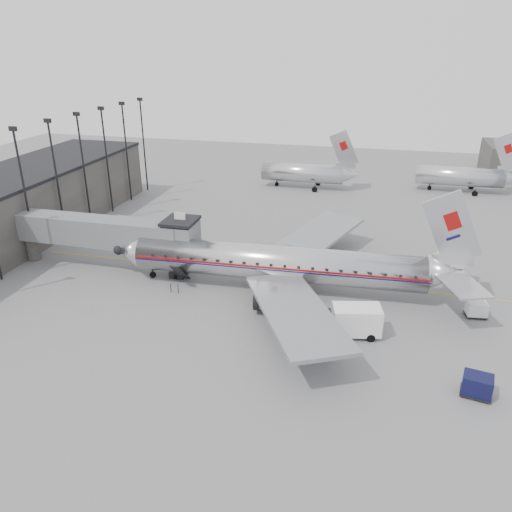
# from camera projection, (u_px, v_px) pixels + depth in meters

# --- Properties ---
(ground) EXTENTS (160.00, 160.00, 0.00)m
(ground) POSITION_uv_depth(u_px,v_px,m) (254.00, 300.00, 49.32)
(ground) COLOR slate
(ground) RESTS_ON ground
(terminal) EXTENTS (12.00, 46.00, 8.00)m
(terminal) POSITION_uv_depth(u_px,v_px,m) (17.00, 206.00, 64.23)
(terminal) COLOR #3B3835
(terminal) RESTS_ON ground
(apron_line) EXTENTS (60.00, 0.15, 0.01)m
(apron_line) POSITION_uv_depth(u_px,v_px,m) (294.00, 278.00, 53.99)
(apron_line) COLOR gold
(apron_line) RESTS_ON ground
(jet_bridge) EXTENTS (21.00, 6.20, 7.10)m
(jet_bridge) POSITION_uv_depth(u_px,v_px,m) (115.00, 234.00, 54.65)
(jet_bridge) COLOR #585A5D
(jet_bridge) RESTS_ON ground
(floodlight_masts) EXTENTS (0.90, 42.25, 15.25)m
(floodlight_masts) POSITION_uv_depth(u_px,v_px,m) (70.00, 170.00, 63.71)
(floodlight_masts) COLOR black
(floodlight_masts) RESTS_ON ground
(distant_aircraft_near) EXTENTS (16.39, 3.20, 10.26)m
(distant_aircraft_near) POSITION_uv_depth(u_px,v_px,m) (304.00, 172.00, 86.02)
(distant_aircraft_near) COLOR silver
(distant_aircraft_near) RESTS_ON ground
(distant_aircraft_mid) EXTENTS (16.39, 3.20, 10.26)m
(distant_aircraft_mid) POSITION_uv_depth(u_px,v_px,m) (461.00, 176.00, 83.77)
(distant_aircraft_mid) COLOR silver
(distant_aircraft_mid) RESTS_ON ground
(airliner) EXTENTS (36.66, 33.92, 11.59)m
(airliner) POSITION_uv_depth(u_px,v_px,m) (285.00, 264.00, 50.31)
(airliner) COLOR silver
(airliner) RESTS_ON ground
(service_van) EXTENTS (6.14, 3.42, 2.73)m
(service_van) POSITION_uv_depth(u_px,v_px,m) (348.00, 320.00, 42.99)
(service_van) COLOR white
(service_van) RESTS_ON ground
(baggage_cart_navy) EXTENTS (2.38, 1.98, 1.67)m
(baggage_cart_navy) POSITION_uv_depth(u_px,v_px,m) (477.00, 385.00, 35.79)
(baggage_cart_navy) COLOR black
(baggage_cart_navy) RESTS_ON ground
(baggage_cart_white) EXTENTS (2.04, 1.67, 1.46)m
(baggage_cart_white) POSITION_uv_depth(u_px,v_px,m) (477.00, 309.00, 46.14)
(baggage_cart_white) COLOR silver
(baggage_cart_white) RESTS_ON ground
(ramp_worker) EXTENTS (0.75, 0.63, 1.74)m
(ramp_worker) POSITION_uv_depth(u_px,v_px,m) (264.00, 280.00, 51.54)
(ramp_worker) COLOR #C4D418
(ramp_worker) RESTS_ON ground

